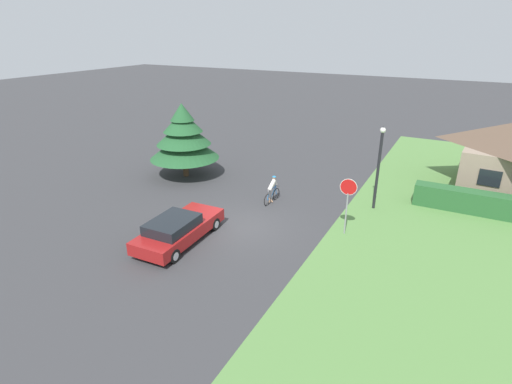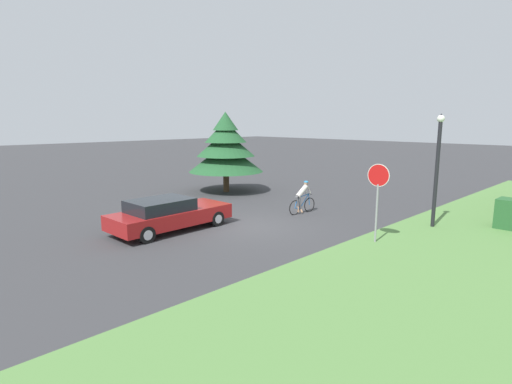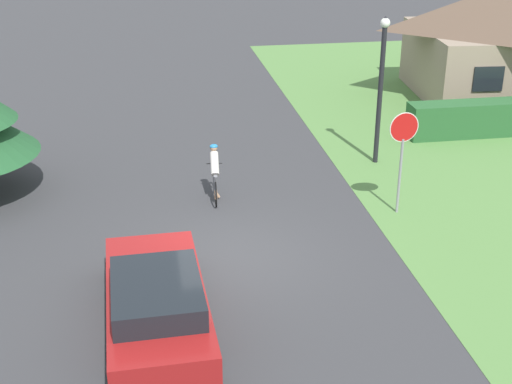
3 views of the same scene
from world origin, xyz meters
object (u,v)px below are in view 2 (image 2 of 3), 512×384
Objects in this scene: cyclist at (302,198)px; stop_sign at (378,187)px; sedan_left_lane at (168,214)px; conifer_tall_near at (226,149)px; street_lamp at (437,163)px.

stop_sign is at bearing -105.71° from cyclist.
conifer_tall_near reaches higher than sedan_left_lane.
conifer_tall_near is at bearing -177.14° from street_lamp.
stop_sign is at bearing -14.42° from conifer_tall_near.
cyclist is (1.79, 5.95, 0.08)m from sedan_left_lane.
conifer_tall_near reaches higher than stop_sign.
street_lamp reaches higher than stop_sign.
stop_sign is at bearing -99.08° from street_lamp.
conifer_tall_near is (-6.85, 1.28, 1.85)m from cyclist.
cyclist is 5.81m from street_lamp.
stop_sign is 3.64m from street_lamp.
stop_sign is (4.61, -1.67, 1.25)m from cyclist.
stop_sign is 0.58× the size of conifer_tall_near.
cyclist reaches higher than sedan_left_lane.
sedan_left_lane is 1.73× the size of stop_sign.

